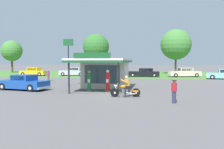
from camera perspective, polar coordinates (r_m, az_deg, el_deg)
name	(u,v)px	position (r m, az deg, el deg)	size (l,w,h in m)	color
ground_plane	(110,94)	(19.44, -0.43, -4.69)	(300.00, 300.00, 0.00)	#5B5959
grass_verge_strip	(136,74)	(49.14, 5.77, 0.07)	(120.00, 24.00, 0.01)	#477A33
service_station_kiosk	(105,71)	(24.10, -1.67, 0.85)	(4.94, 7.73, 3.32)	beige
gas_pump_nearside	(89,82)	(21.52, -5.36, -1.69)	(0.44, 0.44, 1.85)	slate
gas_pump_offside	(108,82)	(21.15, -1.03, -1.68)	(0.44, 0.44, 1.90)	slate
motorcycle_with_rider	(126,88)	(17.99, 3.30, -3.24)	(2.20, 0.73, 1.58)	black
featured_classic_sedan	(23,83)	(23.77, -20.16, -1.89)	(5.13, 2.81, 1.41)	#19479E
parked_car_back_row_centre_right	(34,72)	(46.30, -17.98, 0.58)	(5.10, 2.03, 1.51)	gold
parked_car_back_row_left	(144,73)	(41.39, 7.54, 0.40)	(5.50, 2.06, 1.44)	black
parked_car_back_row_far_right	(224,75)	(39.03, 24.91, -0.05)	(5.07, 2.68, 1.48)	#7AC6D1
parked_car_back_row_right	(73,72)	(44.34, -9.08, 0.60)	(5.05, 1.97, 1.53)	#B7B7BC
parked_car_back_row_centre_left	(185,73)	(42.52, 16.74, 0.39)	(5.60, 2.89, 1.52)	beige
bystander_strolling_foreground	(174,91)	(15.78, 14.42, -3.74)	(0.34, 0.34, 1.49)	#2D3351
bystander_leaning_by_kiosk	(48,75)	(33.35, -14.76, -0.13)	(0.34, 0.34, 1.51)	brown
tree_oak_far_left	(12,51)	(61.00, -22.54, 5.17)	(4.81, 4.81, 7.45)	brown
tree_oak_far_right	(176,45)	(51.40, 14.78, 6.75)	(6.25, 6.25, 9.17)	brown
tree_oak_left	(96,47)	(50.33, -3.78, 6.48)	(5.39, 5.39, 8.28)	brown
roadside_pole_sign	(68,54)	(26.30, -10.25, 4.74)	(1.10, 0.12, 5.00)	black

